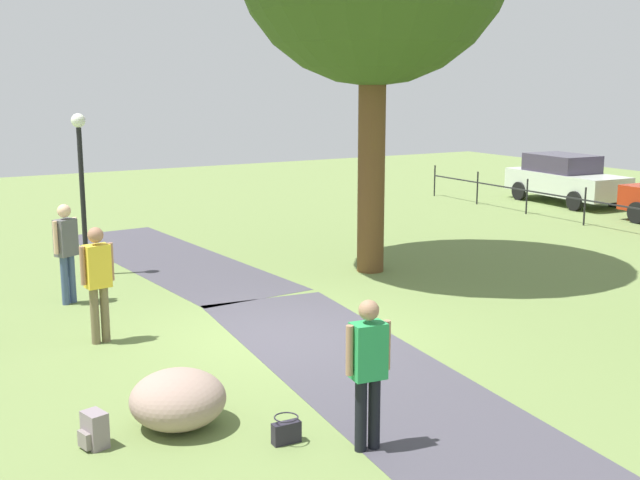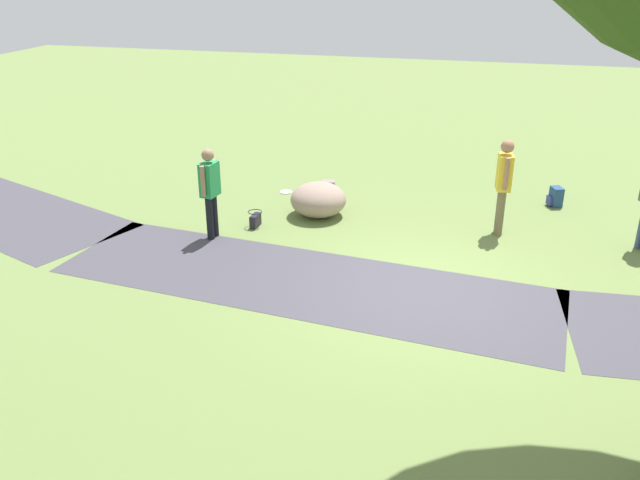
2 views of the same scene
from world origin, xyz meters
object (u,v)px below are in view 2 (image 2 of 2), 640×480
Objects in this scene: lawn_boulder at (318,200)px; handbag_on_grass at (255,220)px; woman_with_handbag at (210,187)px; frisbee_on_grass at (286,192)px; spare_backpack_on_lawn at (555,197)px; man_near_boulder at (504,180)px; backpack_by_boulder at (328,190)px.

handbag_on_grass is (1.00, 0.87, -0.19)m from lawn_boulder.
lawn_boulder is 2.30m from woman_with_handbag.
handbag_on_grass is 1.24× the size of frisbee_on_grass.
lawn_boulder is at bearing 21.26° from spare_backpack_on_lawn.
backpack_by_boulder is (3.51, -1.01, -0.85)m from man_near_boulder.
man_near_boulder is (-5.03, -1.53, 0.07)m from woman_with_handbag.
spare_backpack_on_lawn is 1.54× the size of frisbee_on_grass.
frisbee_on_grass is (0.03, -2.00, -0.13)m from handbag_on_grass.
handbag_on_grass is (-0.57, -0.69, -0.83)m from woman_with_handbag.
man_near_boulder is at bearing 165.50° from frisbee_on_grass.
woman_with_handbag is 5.25m from man_near_boulder.
man_near_boulder reaches higher than lawn_boulder.
backpack_by_boulder is 1.00× the size of spare_backpack_on_lawn.
frisbee_on_grass is at bearing 6.54° from spare_backpack_on_lawn.
lawn_boulder is at bearing 93.11° from backpack_by_boulder.
backpack_by_boulder is at bearing -117.14° from handbag_on_grass.
spare_backpack_on_lawn is at bearing -151.46° from woman_with_handbag.
backpack_by_boulder is 1.01m from frisbee_on_grass.
man_near_boulder is 3.75m from backpack_by_boulder.
lawn_boulder is at bearing -0.50° from man_near_boulder.
handbag_on_grass is at bearing 90.94° from frisbee_on_grass.
lawn_boulder is at bearing -138.92° from handbag_on_grass.
man_near_boulder is 5.51× the size of handbag_on_grass.
woman_with_handbag is at bearing 50.34° from handbag_on_grass.
lawn_boulder is 3.26× the size of spare_backpack_on_lawn.
man_near_boulder reaches higher than handbag_on_grass.
woman_with_handbag is at bearing 16.92° from man_near_boulder.
man_near_boulder is 4.45× the size of backpack_by_boulder.
spare_backpack_on_lawn reaches higher than frisbee_on_grass.
backpack_by_boulder is 4.68m from spare_backpack_on_lawn.
backpack_by_boulder is (0.05, -0.98, -0.14)m from lawn_boulder.
spare_backpack_on_lawn is (-4.56, -1.77, -0.14)m from lawn_boulder.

